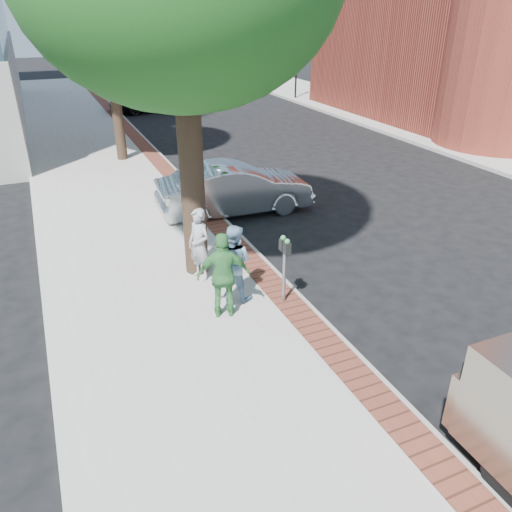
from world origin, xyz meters
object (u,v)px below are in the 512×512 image
bg_car (151,97)px  person_green (224,276)px  sedan_silver (235,189)px  person_gray (199,245)px  person_officer (233,262)px  parking_meter (285,256)px

bg_car → person_green: bearing=164.5°
sedan_silver → person_gray: bearing=151.5°
person_green → sedan_silver: (2.31, 5.32, -0.28)m
person_officer → person_green: 0.69m
person_gray → person_officer: 1.12m
person_green → person_gray: bearing=-73.4°
person_officer → sedan_silver: person_officer is taller
parking_meter → person_gray: bearing=127.5°
parking_meter → sedan_silver: 5.48m
person_officer → sedan_silver: (1.90, 4.77, -0.21)m
person_green → sedan_silver: bearing=-96.3°
parking_meter → person_officer: bearing=145.7°
parking_meter → person_gray: size_ratio=0.89×
parking_meter → person_gray: 2.09m
person_officer → parking_meter: bearing=-170.8°
person_gray → person_green: bearing=-22.9°
person_green → sedan_silver: size_ratio=0.38×
sedan_silver → bg_car: bg_car is taller
person_gray → sedan_silver: size_ratio=0.36×
parking_meter → sedan_silver: parking_meter is taller
sedan_silver → person_officer: bearing=161.4°
person_green → bg_car: 22.45m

